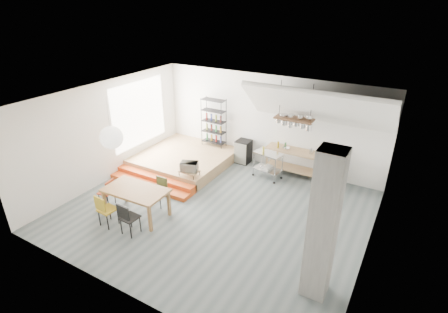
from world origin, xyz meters
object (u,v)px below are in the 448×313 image
Objects in this scene: mini_fridge at (243,151)px; stove at (334,171)px; dining_table at (136,192)px; rolling_cart at (268,162)px.

stove is at bearing -0.77° from mini_fridge.
stove is 6.12m from dining_table.
stove is 1.40× the size of mini_fridge.
rolling_cart reaches higher than dining_table.
mini_fridge is at bearing 162.94° from rolling_cart.
stove is 1.20× the size of rolling_cart.
mini_fridge reaches higher than dining_table.
stove reaches higher than mini_fridge.
rolling_cart is 1.17× the size of mini_fridge.
stove reaches higher than dining_table.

